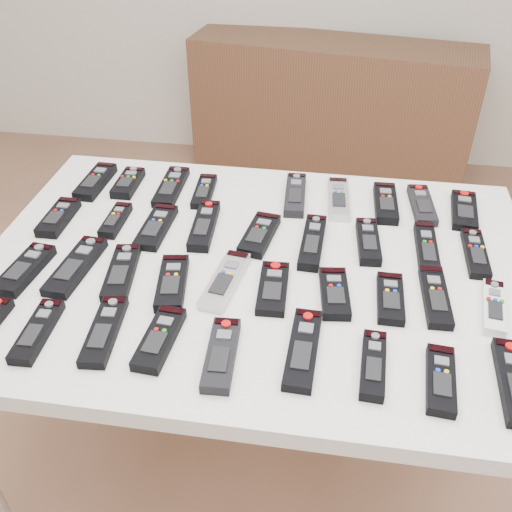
# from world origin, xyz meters

# --- Properties ---
(ground) EXTENTS (4.00, 4.00, 0.00)m
(ground) POSITION_xyz_m (0.00, 0.00, 0.00)
(ground) COLOR brown
(ground) RESTS_ON ground
(table) EXTENTS (1.25, 0.88, 0.78)m
(table) POSITION_xyz_m (-0.00, -0.11, 0.72)
(table) COLOR white
(table) RESTS_ON ground
(sideboard) EXTENTS (1.49, 0.60, 0.72)m
(sideboard) POSITION_xyz_m (0.10, 1.78, 0.36)
(sideboard) COLOR #4F331F
(sideboard) RESTS_ON ground
(remote_0) EXTENTS (0.06, 0.18, 0.02)m
(remote_0) POSITION_xyz_m (-0.49, 0.17, 0.79)
(remote_0) COLOR black
(remote_0) RESTS_ON table
(remote_1) EXTENTS (0.06, 0.14, 0.02)m
(remote_1) POSITION_xyz_m (-0.40, 0.17, 0.79)
(remote_1) COLOR black
(remote_1) RESTS_ON table
(remote_2) EXTENTS (0.06, 0.19, 0.02)m
(remote_2) POSITION_xyz_m (-0.28, 0.17, 0.79)
(remote_2) COLOR black
(remote_2) RESTS_ON table
(remote_3) EXTENTS (0.06, 0.16, 0.02)m
(remote_3) POSITION_xyz_m (-0.19, 0.16, 0.79)
(remote_3) COLOR black
(remote_3) RESTS_ON table
(remote_4) EXTENTS (0.06, 0.20, 0.02)m
(remote_4) POSITION_xyz_m (0.06, 0.18, 0.79)
(remote_4) COLOR black
(remote_4) RESTS_ON table
(remote_5) EXTENTS (0.06, 0.19, 0.02)m
(remote_5) POSITION_xyz_m (0.17, 0.17, 0.79)
(remote_5) COLOR #B7B7BC
(remote_5) RESTS_ON table
(remote_6) EXTENTS (0.06, 0.18, 0.02)m
(remote_6) POSITION_xyz_m (0.29, 0.17, 0.79)
(remote_6) COLOR black
(remote_6) RESTS_ON table
(remote_7) EXTENTS (0.07, 0.18, 0.02)m
(remote_7) POSITION_xyz_m (0.38, 0.18, 0.79)
(remote_7) COLOR black
(remote_7) RESTS_ON table
(remote_8) EXTENTS (0.08, 0.17, 0.02)m
(remote_8) POSITION_xyz_m (0.49, 0.17, 0.79)
(remote_8) COLOR black
(remote_8) RESTS_ON table
(remote_9) EXTENTS (0.06, 0.15, 0.02)m
(remote_9) POSITION_xyz_m (-0.51, -0.02, 0.79)
(remote_9) COLOR black
(remote_9) RESTS_ON table
(remote_10) EXTENTS (0.04, 0.14, 0.02)m
(remote_10) POSITION_xyz_m (-0.37, -0.01, 0.79)
(remote_10) COLOR black
(remote_10) RESTS_ON table
(remote_11) EXTENTS (0.06, 0.18, 0.02)m
(remote_11) POSITION_xyz_m (-0.26, -0.02, 0.79)
(remote_11) COLOR black
(remote_11) RESTS_ON table
(remote_12) EXTENTS (0.06, 0.20, 0.02)m
(remote_12) POSITION_xyz_m (-0.15, -0.00, 0.79)
(remote_12) COLOR black
(remote_12) RESTS_ON table
(remote_13) EXTENTS (0.09, 0.17, 0.02)m
(remote_13) POSITION_xyz_m (-0.01, -0.02, 0.79)
(remote_13) COLOR black
(remote_13) RESTS_ON table
(remote_14) EXTENTS (0.05, 0.20, 0.02)m
(remote_14) POSITION_xyz_m (0.12, -0.03, 0.79)
(remote_14) COLOR black
(remote_14) RESTS_ON table
(remote_15) EXTENTS (0.06, 0.17, 0.02)m
(remote_15) POSITION_xyz_m (0.25, -0.01, 0.79)
(remote_15) COLOR black
(remote_15) RESTS_ON table
(remote_16) EXTENTS (0.05, 0.20, 0.02)m
(remote_16) POSITION_xyz_m (0.38, -0.02, 0.79)
(remote_16) COLOR black
(remote_16) RESTS_ON table
(remote_17) EXTENTS (0.05, 0.17, 0.02)m
(remote_17) POSITION_xyz_m (0.49, -0.01, 0.79)
(remote_17) COLOR black
(remote_17) RESTS_ON table
(remote_18) EXTENTS (0.07, 0.17, 0.02)m
(remote_18) POSITION_xyz_m (-0.50, -0.23, 0.79)
(remote_18) COLOR black
(remote_18) RESTS_ON table
(remote_19) EXTENTS (0.07, 0.21, 0.02)m
(remote_19) POSITION_xyz_m (-0.39, -0.20, 0.79)
(remote_19) COLOR black
(remote_19) RESTS_ON table
(remote_20) EXTENTS (0.08, 0.19, 0.02)m
(remote_20) POSITION_xyz_m (-0.29, -0.20, 0.79)
(remote_20) COLOR black
(remote_20) RESTS_ON table
(remote_21) EXTENTS (0.08, 0.18, 0.02)m
(remote_21) POSITION_xyz_m (-0.17, -0.22, 0.79)
(remote_21) COLOR black
(remote_21) RESTS_ON table
(remote_22) EXTENTS (0.08, 0.20, 0.02)m
(remote_22) POSITION_xyz_m (-0.06, -0.20, 0.79)
(remote_22) COLOR #B7B7BC
(remote_22) RESTS_ON table
(remote_23) EXTENTS (0.07, 0.16, 0.02)m
(remote_23) POSITION_xyz_m (0.05, -0.21, 0.79)
(remote_23) COLOR black
(remote_23) RESTS_ON table
(remote_24) EXTENTS (0.07, 0.15, 0.02)m
(remote_24) POSITION_xyz_m (0.18, -0.20, 0.79)
(remote_24) COLOR black
(remote_24) RESTS_ON table
(remote_25) EXTENTS (0.05, 0.15, 0.02)m
(remote_25) POSITION_xyz_m (0.29, -0.20, 0.79)
(remote_25) COLOR black
(remote_25) RESTS_ON table
(remote_26) EXTENTS (0.06, 0.18, 0.02)m
(remote_26) POSITION_xyz_m (0.38, -0.18, 0.79)
(remote_26) COLOR black
(remote_26) RESTS_ON table
(remote_27) EXTENTS (0.06, 0.16, 0.02)m
(remote_27) POSITION_xyz_m (0.50, -0.20, 0.79)
(remote_27) COLOR silver
(remote_27) RESTS_ON table
(remote_29) EXTENTS (0.05, 0.17, 0.02)m
(remote_29) POSITION_xyz_m (-0.39, -0.40, 0.79)
(remote_29) COLOR black
(remote_29) RESTS_ON table
(remote_30) EXTENTS (0.07, 0.19, 0.02)m
(remote_30) POSITION_xyz_m (-0.26, -0.38, 0.79)
(remote_30) COLOR black
(remote_30) RESTS_ON table
(remote_31) EXTENTS (0.07, 0.17, 0.02)m
(remote_31) POSITION_xyz_m (-0.15, -0.39, 0.79)
(remote_31) COLOR black
(remote_31) RESTS_ON table
(remote_32) EXTENTS (0.06, 0.18, 0.02)m
(remote_32) POSITION_xyz_m (-0.02, -0.41, 0.79)
(remote_32) COLOR black
(remote_32) RESTS_ON table
(remote_33) EXTENTS (0.06, 0.20, 0.02)m
(remote_33) POSITION_xyz_m (0.12, -0.37, 0.79)
(remote_33) COLOR black
(remote_33) RESTS_ON table
(remote_34) EXTENTS (0.05, 0.16, 0.02)m
(remote_34) POSITION_xyz_m (0.25, -0.39, 0.79)
(remote_34) COLOR black
(remote_34) RESTS_ON table
(remote_35) EXTENTS (0.06, 0.16, 0.02)m
(remote_35) POSITION_xyz_m (0.37, -0.41, 0.79)
(remote_35) COLOR black
(remote_35) RESTS_ON table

